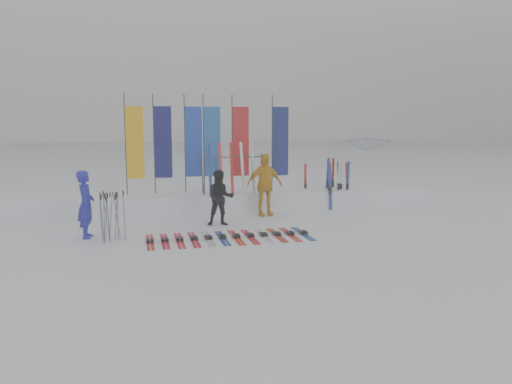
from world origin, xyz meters
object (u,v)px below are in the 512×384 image
object	(u,v)px
person_blue	(86,204)
person_yellow	(264,185)
tent_canopy	(368,169)
ski_rack	(234,169)
person_black	(220,198)
ski_row	(229,237)

from	to	relation	value
person_blue	person_yellow	xyz separation A→B (m)	(5.11, 1.86, 0.11)
person_blue	tent_canopy	bearing A→B (deg)	-69.21
tent_canopy	ski_rack	size ratio (longest dim) A/B	1.34
ski_rack	person_yellow	bearing A→B (deg)	-49.29
person_black	ski_rack	distance (m)	2.29
person_black	person_yellow	bearing A→B (deg)	42.08
person_yellow	ski_rack	xyz separation A→B (m)	(-0.78, 0.91, 0.41)
person_blue	ski_rack	bearing A→B (deg)	-56.77
person_black	tent_canopy	size ratio (longest dim) A/B	0.57
person_black	tent_canopy	world-z (taller)	tent_canopy
person_yellow	tent_canopy	xyz separation A→B (m)	(4.25, 1.57, 0.26)
person_black	tent_canopy	xyz separation A→B (m)	(5.83, 2.73, 0.45)
person_yellow	tent_canopy	bearing A→B (deg)	15.99
person_yellow	tent_canopy	distance (m)	4.53
person_blue	ski_row	distance (m)	3.69
tent_canopy	ski_rack	distance (m)	5.07
ski_row	person_yellow	bearing A→B (deg)	59.37
ski_row	person_blue	bearing A→B (deg)	165.67
ski_row	ski_rack	world-z (taller)	ski_rack
tent_canopy	ski_row	size ratio (longest dim) A/B	0.67
ski_row	ski_rack	distance (m)	3.99
person_black	tent_canopy	bearing A→B (deg)	30.89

